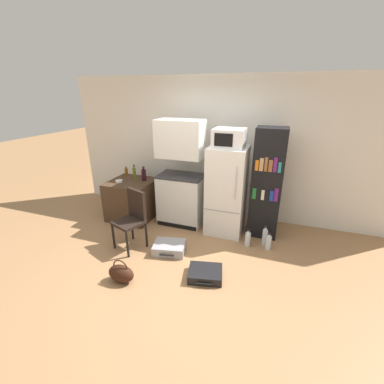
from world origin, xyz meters
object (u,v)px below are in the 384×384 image
(kitchen_hutch, at_px, (181,178))
(water_bottle_middle, at_px, (265,236))
(bottle_amber_beer, at_px, (126,171))
(water_bottle_front, at_px, (268,242))
(side_table, at_px, (132,199))
(bowl, at_px, (119,181))
(bottle_wine_dark, at_px, (144,175))
(suitcase_small_flat, at_px, (205,274))
(suitcase_large_flat, at_px, (169,248))
(water_bottle_back, at_px, (248,239))
(chair, at_px, (133,215))
(microwave, at_px, (229,138))
(handbag, at_px, (121,273))
(refrigerator, at_px, (226,191))
(bookshelf, at_px, (267,184))
(bottle_olive_oil, at_px, (134,173))

(kitchen_hutch, relative_size, water_bottle_middle, 5.72)
(bottle_amber_beer, height_order, water_bottle_front, bottle_amber_beer)
(side_table, distance_m, bowl, 0.45)
(kitchen_hutch, xyz_separation_m, bottle_wine_dark, (-0.77, 0.00, -0.02))
(suitcase_small_flat, relative_size, water_bottle_front, 1.79)
(bottle_amber_beer, distance_m, suitcase_large_flat, 2.04)
(bottle_amber_beer, distance_m, water_bottle_back, 2.76)
(suitcase_small_flat, xyz_separation_m, water_bottle_back, (0.42, 0.97, 0.07))
(bottle_amber_beer, distance_m, water_bottle_front, 3.07)
(chair, xyz_separation_m, water_bottle_front, (2.05, 0.60, -0.43))
(bottle_amber_beer, xyz_separation_m, water_bottle_middle, (2.86, -0.47, -0.68))
(water_bottle_middle, bearing_deg, bottle_wine_dark, 173.20)
(microwave, xyz_separation_m, bottle_wine_dark, (-1.62, 0.05, -0.80))
(microwave, relative_size, water_bottle_back, 1.67)
(microwave, height_order, bottle_amber_beer, microwave)
(bowl, height_order, handbag, bowl)
(side_table, distance_m, water_bottle_middle, 2.57)
(refrigerator, height_order, suitcase_large_flat, refrigerator)
(bottle_amber_beer, distance_m, suitcase_small_flat, 2.80)
(microwave, xyz_separation_m, water_bottle_front, (0.79, -0.37, -1.54))
(chair, height_order, suitcase_large_flat, chair)
(refrigerator, distance_m, microwave, 0.90)
(suitcase_small_flat, distance_m, water_bottle_front, 1.23)
(suitcase_large_flat, bearing_deg, bottle_wine_dark, 121.26)
(refrigerator, distance_m, suitcase_small_flat, 1.51)
(kitchen_hutch, xyz_separation_m, suitcase_small_flat, (0.89, -1.38, -0.82))
(kitchen_hutch, xyz_separation_m, bottle_amber_beer, (-1.28, 0.20, -0.06))
(kitchen_hutch, distance_m, refrigerator, 0.86)
(chair, relative_size, suitcase_large_flat, 1.71)
(side_table, xyz_separation_m, bowl, (-0.18, -0.11, 0.39))
(microwave, xyz_separation_m, bowl, (-2.02, -0.20, -0.89))
(chair, xyz_separation_m, water_bottle_middle, (1.98, 0.74, -0.41))
(side_table, distance_m, water_bottle_front, 2.65)
(refrigerator, relative_size, water_bottle_back, 5.16)
(handbag, xyz_separation_m, water_bottle_back, (1.44, 1.41, -0.00))
(bottle_amber_beer, xyz_separation_m, suitcase_large_flat, (1.48, -1.20, -0.75))
(side_table, relative_size, bookshelf, 0.45)
(bowl, xyz_separation_m, suitcase_large_flat, (1.36, -0.76, -0.70))
(suitcase_small_flat, bearing_deg, water_bottle_front, 39.69)
(bottle_wine_dark, distance_m, bottle_amber_beer, 0.55)
(suitcase_large_flat, height_order, water_bottle_middle, water_bottle_middle)
(refrigerator, bearing_deg, suitcase_small_flat, -88.35)
(microwave, bearing_deg, bottle_olive_oil, 178.52)
(microwave, xyz_separation_m, suitcase_small_flat, (0.04, -1.34, -1.60))
(handbag, height_order, water_bottle_middle, handbag)
(microwave, xyz_separation_m, bookshelf, (0.64, 0.11, -0.74))
(refrigerator, relative_size, suitcase_large_flat, 2.76)
(kitchen_hutch, xyz_separation_m, handbag, (-0.13, -1.83, -0.76))
(side_table, distance_m, handbag, 1.92)
(water_bottle_middle, bearing_deg, side_table, 176.79)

